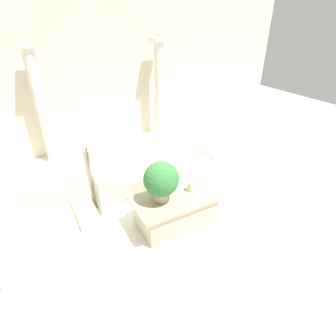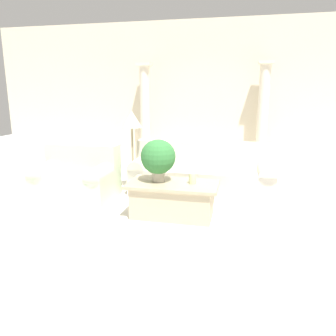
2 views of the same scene
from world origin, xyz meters
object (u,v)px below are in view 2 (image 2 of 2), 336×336
(loveseat, at_px, (77,177))
(potted_plant, at_px, (158,158))
(floor_lamp, at_px, (132,125))
(sofa_long, at_px, (202,173))
(coffee_table, at_px, (173,199))

(loveseat, height_order, potted_plant, potted_plant)
(loveseat, distance_m, potted_plant, 1.58)
(potted_plant, distance_m, floor_lamp, 1.27)
(sofa_long, relative_size, loveseat, 1.92)
(coffee_table, xyz_separation_m, floor_lamp, (-0.93, 1.02, 0.90))
(loveseat, bearing_deg, potted_plant, -15.37)
(sofa_long, xyz_separation_m, floor_lamp, (-1.19, -0.13, 0.81))
(sofa_long, distance_m, loveseat, 2.06)
(sofa_long, xyz_separation_m, potted_plant, (-0.47, -1.12, 0.47))
(potted_plant, bearing_deg, floor_lamp, 125.59)
(coffee_table, bearing_deg, potted_plant, 172.33)
(sofa_long, height_order, loveseat, same)
(coffee_table, distance_m, potted_plant, 0.61)
(potted_plant, relative_size, floor_lamp, 0.43)
(loveseat, distance_m, floor_lamp, 1.24)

